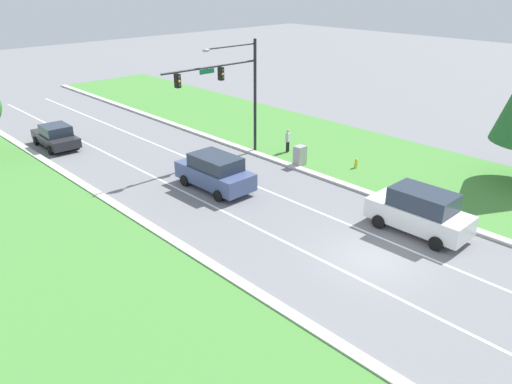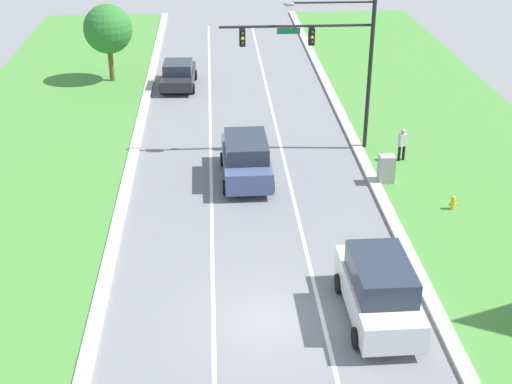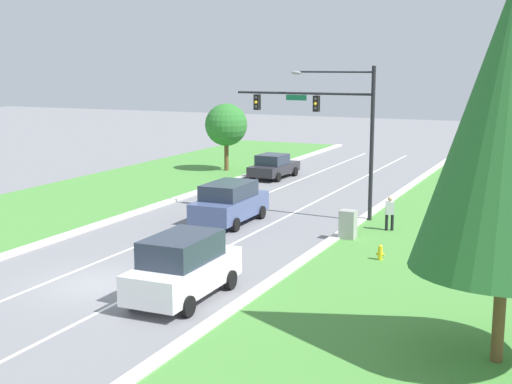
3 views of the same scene
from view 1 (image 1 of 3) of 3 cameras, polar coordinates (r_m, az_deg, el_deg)
The scene contains 13 objects.
ground_plane at distance 22.77m, azimuth 13.31°, elevation -7.38°, with size 160.00×160.00×0.00m, color slate.
curb_strip_right at distance 27.17m, azimuth 20.08°, elevation -2.75°, with size 0.50×90.00×0.15m.
curb_strip_left at distance 18.96m, azimuth 3.36°, elevation -13.46°, with size 0.50×90.00×0.15m.
grass_verge_right at distance 31.65m, azimuth 24.53°, elevation 0.20°, with size 10.00×90.00×0.08m.
lane_stripe_inner_left at distance 21.48m, azimuth 10.56°, elevation -9.16°, with size 0.14×81.00×0.01m.
lane_stripe_inner_right at distance 24.13m, azimuth 15.74°, elevation -5.77°, with size 0.14×81.00×0.01m.
traffic_signal_mast at distance 32.57m, azimuth -2.88°, elevation 12.34°, with size 7.37×0.41×7.67m.
white_suv at distance 25.05m, azimuth 18.22°, elevation -2.11°, with size 2.24×4.90×2.20m.
slate_blue_suv at distance 28.82m, azimuth -4.72°, elevation 2.32°, with size 2.34×4.99×2.04m.
charcoal_sedan at distance 38.72m, azimuth -21.92°, elevation 5.94°, with size 2.26×4.62×1.66m.
utility_cabinet at distance 32.46m, azimuth 5.04°, elevation 4.11°, with size 0.70×0.60×1.36m.
pedestrian at distance 34.76m, azimuth 3.65°, elevation 5.94°, with size 0.43×0.34×1.69m.
fire_hydrant at distance 32.59m, azimuth 11.36°, elevation 3.18°, with size 0.34×0.20×0.70m.
Camera 1 is at (-16.76, -10.25, 11.51)m, focal length 35.00 mm.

